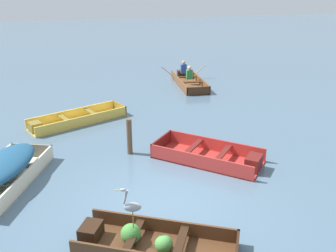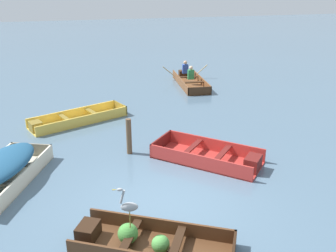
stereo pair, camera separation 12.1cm
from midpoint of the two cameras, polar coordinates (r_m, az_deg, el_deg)
ground_plane at (r=8.53m, az=-0.54°, el=-12.29°), size 80.00×80.00×0.00m
dinghy_dark_varnish_foreground at (r=7.36m, az=-3.04°, el=-17.29°), size 3.14×2.33×0.43m
skiff_red_near_moored at (r=10.46m, az=7.04°, el=-4.69°), size 3.03×2.89×0.41m
skiff_cream_mid_moored at (r=9.99m, az=-23.78°, el=-6.06°), size 2.25×3.31×0.72m
skiff_yellow_far_moored at (r=13.51m, az=-13.71°, el=0.98°), size 3.51×2.24×0.35m
rowboat_wooden_brown_with_crew at (r=18.00m, az=3.50°, el=6.98°), size 2.30×3.41×0.93m
heron_on_dinghy at (r=7.00m, az=-5.54°, el=-12.00°), size 0.46×0.20×0.84m
mooring_post at (r=10.75m, az=-5.65°, el=-1.59°), size 0.15×0.15×1.06m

